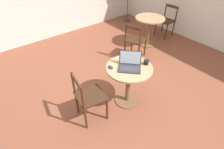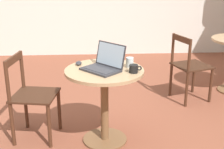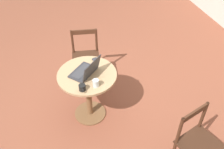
% 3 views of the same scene
% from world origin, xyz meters
% --- Properties ---
extents(ground_plane, '(16.00, 16.00, 0.00)m').
position_xyz_m(ground_plane, '(0.00, 0.00, 0.00)').
color(ground_plane, brown).
extents(cafe_table_near, '(0.75, 0.75, 0.75)m').
position_xyz_m(cafe_table_near, '(0.12, -0.08, 0.56)').
color(cafe_table_near, brown).
rests_on(cafe_table_near, ground_plane).
extents(chair_near_left, '(0.47, 0.47, 0.86)m').
position_xyz_m(chair_near_left, '(-0.61, 0.04, 0.45)').
color(chair_near_left, '#472819').
rests_on(chair_near_left, ground_plane).
extents(chair_mid_left, '(0.52, 0.52, 0.86)m').
position_xyz_m(chair_mid_left, '(1.23, 0.89, 0.45)').
color(chair_mid_left, '#472819').
rests_on(chair_mid_left, ground_plane).
extents(laptop, '(0.44, 0.44, 0.24)m').
position_xyz_m(laptop, '(0.11, -0.09, 0.80)').
color(laptop, '#2D2D33').
rests_on(laptop, cafe_table_near).
extents(mouse, '(0.06, 0.10, 0.03)m').
position_xyz_m(mouse, '(-0.13, 0.09, 0.77)').
color(mouse, '#2D2D33').
rests_on(mouse, cafe_table_near).
extents(mug, '(0.11, 0.08, 0.08)m').
position_xyz_m(mug, '(0.38, -0.18, 0.79)').
color(mug, black).
rests_on(mug, cafe_table_near).
extents(drinking_glass, '(0.07, 0.07, 0.10)m').
position_xyz_m(drinking_glass, '(0.36, -0.02, 0.80)').
color(drinking_glass, silver).
rests_on(drinking_glass, cafe_table_near).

